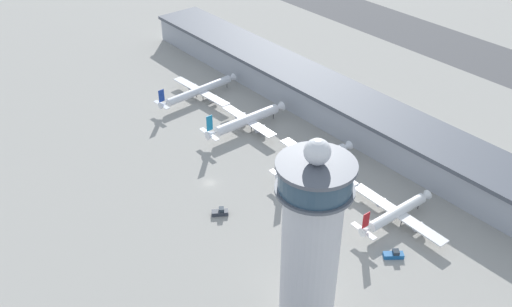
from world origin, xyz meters
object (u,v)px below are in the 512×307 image
Objects in this scene: airplane_gate_bravo at (247,120)px; airplane_gate_delta at (397,213)px; airplane_gate_alpha at (199,91)px; service_truck_fuel at (220,212)px; airplane_gate_charlie at (316,161)px; control_tower at (311,244)px; service_truck_catering at (394,255)px.

airplane_gate_delta is (78.90, 1.17, -0.56)m from airplane_gate_bravo.
service_truck_fuel is at bearing -29.75° from airplane_gate_alpha.
airplane_gate_charlie is at bearing 0.88° from airplane_gate_alpha.
service_truck_fuel is at bearing -133.14° from airplane_gate_delta.
airplane_gate_charlie reaches higher than airplane_gate_delta.
airplane_gate_delta is 6.37× the size of service_truck_fuel.
airplane_gate_bravo is at bearing -0.20° from airplane_gate_alpha.
control_tower is 1.51× the size of airplane_gate_charlie.
airplane_gate_charlie is at bearing 164.37° from service_truck_catering.
airplane_gate_alpha is 35.69m from airplane_gate_bravo.
airplane_gate_charlie reaches higher than airplane_gate_alpha.
control_tower is 47.24m from service_truck_catering.
control_tower is at bearing -29.51° from airplane_gate_bravo.
service_truck_fuel is (-51.73, 8.80, -27.36)m from control_tower.
airplane_gate_alpha is 6.69× the size of service_truck_catering.
service_truck_catering is 59.10m from service_truck_fuel.
service_truck_fuel is (-40.60, -43.33, -3.07)m from airplane_gate_delta.
airplane_gate_alpha is at bearing -179.12° from airplane_gate_charlie.
control_tower is at bearing -9.66° from service_truck_fuel.
airplane_gate_charlie is 6.52× the size of service_truck_fuel.
service_truck_catering is 1.08× the size of service_truck_fuel.
airplane_gate_alpha is at bearing 157.88° from control_tower.
airplane_gate_alpha is 125.76m from service_truck_catering.
airplane_gate_alpha reaches higher than airplane_gate_delta.
airplane_gate_alpha is 85.28m from service_truck_fuel.
service_truck_fuel is (73.99, -42.28, -3.21)m from airplane_gate_alpha.
airplane_gate_bravo is 1.04× the size of airplane_gate_delta.
airplane_gate_charlie is at bearing 133.63° from control_tower.
service_truck_fuel is (-1.91, -43.45, -3.51)m from airplane_gate_charlie.
airplane_gate_charlie is (40.21, 1.29, -0.11)m from airplane_gate_bravo.
airplane_gate_charlie is at bearing 1.84° from airplane_gate_bravo.
airplane_gate_delta is at bearing 102.04° from control_tower.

